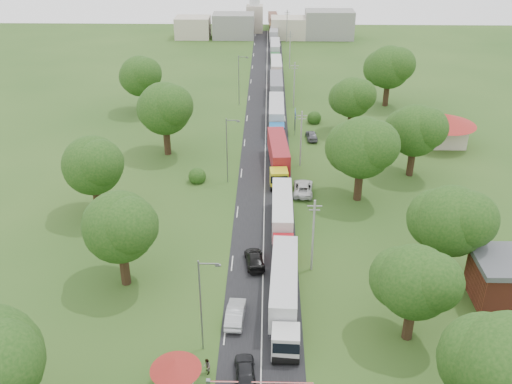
{
  "coord_description": "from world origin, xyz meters",
  "views": [
    {
      "loc": [
        0.39,
        -60.5,
        38.04
      ],
      "look_at": [
        -1.1,
        6.16,
        3.0
      ],
      "focal_mm": 40.0,
      "sensor_mm": 36.0,
      "label": 1
    }
  ],
  "objects_px": {
    "truck_0": "(284,291)",
    "car_lane_front": "(245,371)",
    "car_lane_mid": "(235,313)",
    "boom_barrier": "(245,383)",
    "guard_booth": "(176,371)",
    "info_sign": "(295,117)"
  },
  "relations": [
    {
      "from": "truck_0",
      "to": "car_lane_front",
      "type": "relative_size",
      "value": 3.49
    },
    {
      "from": "car_lane_mid",
      "to": "boom_barrier",
      "type": "bearing_deg",
      "value": 101.61
    },
    {
      "from": "guard_booth",
      "to": "truck_0",
      "type": "xyz_separation_m",
      "value": [
        9.41,
        10.93,
        0.12
      ]
    },
    {
      "from": "guard_booth",
      "to": "car_lane_mid",
      "type": "distance_m",
      "value": 10.32
    },
    {
      "from": "info_sign",
      "to": "truck_0",
      "type": "xyz_separation_m",
      "value": [
        -2.99,
        -49.08,
        -0.72
      ]
    },
    {
      "from": "truck_0",
      "to": "car_lane_front",
      "type": "height_order",
      "value": "truck_0"
    },
    {
      "from": "truck_0",
      "to": "car_lane_mid",
      "type": "xyz_separation_m",
      "value": [
        -4.87,
        -1.76,
        -1.47
      ]
    },
    {
      "from": "info_sign",
      "to": "boom_barrier",
      "type": "bearing_deg",
      "value": -96.24
    },
    {
      "from": "guard_booth",
      "to": "truck_0",
      "type": "bearing_deg",
      "value": 49.26
    },
    {
      "from": "truck_0",
      "to": "guard_booth",
      "type": "bearing_deg",
      "value": -130.74
    },
    {
      "from": "boom_barrier",
      "to": "info_sign",
      "type": "bearing_deg",
      "value": 83.76
    },
    {
      "from": "info_sign",
      "to": "car_lane_front",
      "type": "height_order",
      "value": "info_sign"
    },
    {
      "from": "boom_barrier",
      "to": "car_lane_mid",
      "type": "relative_size",
      "value": 1.87
    },
    {
      "from": "guard_booth",
      "to": "car_lane_front",
      "type": "bearing_deg",
      "value": 14.52
    },
    {
      "from": "truck_0",
      "to": "car_lane_front",
      "type": "bearing_deg",
      "value": -110.98
    },
    {
      "from": "car_lane_front",
      "to": "guard_booth",
      "type": "bearing_deg",
      "value": 9.35
    },
    {
      "from": "guard_booth",
      "to": "info_sign",
      "type": "xyz_separation_m",
      "value": [
        12.4,
        60.0,
        0.84
      ]
    },
    {
      "from": "guard_booth",
      "to": "car_lane_front",
      "type": "height_order",
      "value": "guard_booth"
    },
    {
      "from": "boom_barrier",
      "to": "guard_booth",
      "type": "relative_size",
      "value": 2.1
    },
    {
      "from": "truck_0",
      "to": "car_lane_front",
      "type": "xyz_separation_m",
      "value": [
        -3.61,
        -9.42,
        -1.52
      ]
    },
    {
      "from": "car_lane_front",
      "to": "car_lane_mid",
      "type": "height_order",
      "value": "car_lane_mid"
    },
    {
      "from": "boom_barrier",
      "to": "car_lane_front",
      "type": "bearing_deg",
      "value": 91.75
    }
  ]
}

